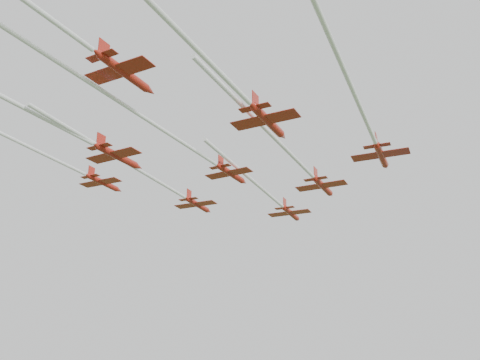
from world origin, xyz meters
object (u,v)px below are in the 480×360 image
Objects in this scene: jet_row2_right at (301,164)px; jet_row3_mid at (175,137)px; jet_row3_left at (29,147)px; jet_row2_left at (166,186)px; jet_lead at (275,200)px; jet_row4_right at (221,73)px; jet_row4_left at (67,130)px; jet_row3_right at (358,102)px.

jet_row2_right is 0.87× the size of jet_row3_mid.
jet_row2_left is at bearing 50.90° from jet_row3_left.
jet_lead is 0.94× the size of jet_row2_left.
jet_row4_right reaches higher than jet_row3_mid.
jet_row3_mid is (14.91, -12.95, 0.40)m from jet_row2_left.
jet_row4_left is at bearing -137.57° from jet_row3_mid.
jet_row3_left is (-32.37, -30.26, 1.45)m from jet_row2_right.
jet_row4_left is 25.37m from jet_row4_right.
jet_lead is 23.59m from jet_row2_left.
jet_row4_left is at bearing -169.23° from jet_row3_right.
jet_row2_right reaches higher than jet_row4_right.
jet_lead is 0.76× the size of jet_row3_mid.
jet_row3_mid is at bearing -94.00° from jet_lead.
jet_lead is 49.74m from jet_row4_right.
jet_row3_mid is at bearing 4.55° from jet_row3_left.
jet_lead reaches higher than jet_row4_left.
jet_row3_mid is at bearing -55.37° from jet_row2_left.
jet_row4_right is (31.14, -21.96, 0.34)m from jet_row2_left.
jet_row3_right is (51.01, 13.56, -3.29)m from jet_row3_left.
jet_row4_right reaches higher than jet_row2_left.
jet_row3_left is at bearing -130.59° from jet_row2_left.
jet_row4_left is at bearing -90.82° from jet_row2_left.
jet_row4_right is at bearing -38.75° from jet_row3_mid.
jet_row4_right is at bearing -86.34° from jet_row2_right.
jet_row3_left is (-18.38, -42.97, 1.55)m from jet_lead.
jet_lead is 18.90m from jet_row2_right.
jet_row2_right is 25.09m from jet_row3_right.
jet_row3_left is at bearing -149.35° from jet_row2_right.
jet_row3_left is 1.18× the size of jet_row4_right.
jet_lead is at bearing 53.94° from jet_row3_left.
jet_row3_left is at bearing 157.43° from jet_row4_left.
jet_row4_right is at bearing -77.37° from jet_lead.
jet_row3_mid is (25.18, 7.91, -2.69)m from jet_row3_left.
jet_row3_left reaches higher than jet_row4_left.
jet_row3_left is at bearing -128.13° from jet_lead.
jet_row2_right is 44.34m from jet_row3_left.
jet_row4_left is (-34.83, -17.22, 0.03)m from jet_row3_right.
jet_row2_left is 0.76× the size of jet_row3_right.
jet_row3_left is 16.91m from jet_row4_left.
jet_row4_right is at bearing -138.74° from jet_row3_right.
jet_row2_left reaches higher than jet_row4_left.
jet_lead reaches higher than jet_row2_left.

